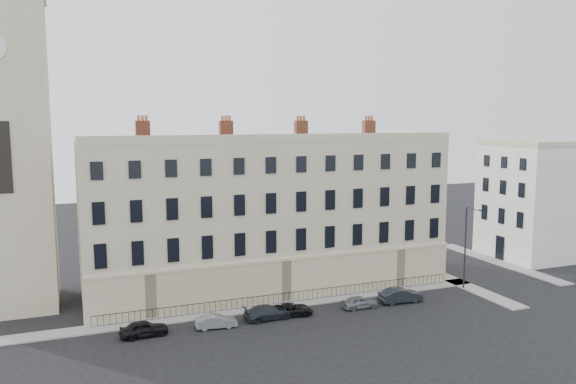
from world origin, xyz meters
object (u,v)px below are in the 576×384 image
(car_a, at_px, (144,329))
(car_d, at_px, (291,309))
(car_e, at_px, (360,302))
(car_f, at_px, (401,295))
(car_c, at_px, (268,312))
(streetlamp, at_px, (466,244))
(car_b, at_px, (216,321))

(car_a, relative_size, car_d, 0.98)
(car_a, relative_size, car_e, 1.12)
(car_f, bearing_deg, car_e, 94.02)
(car_a, relative_size, car_c, 0.89)
(car_c, height_order, car_d, car_c)
(car_e, relative_size, streetlamp, 0.40)
(car_a, height_order, car_e, car_a)
(car_c, relative_size, car_f, 1.02)
(car_b, height_order, car_f, car_f)
(car_b, distance_m, car_f, 17.76)
(car_f, bearing_deg, car_c, 92.18)
(car_e, bearing_deg, car_a, 90.45)
(car_c, bearing_deg, car_a, 88.31)
(car_b, distance_m, car_d, 6.90)
(car_b, bearing_deg, car_c, -79.81)
(car_e, bearing_deg, car_c, 88.90)
(car_a, relative_size, car_b, 1.11)
(car_e, distance_m, streetlamp, 13.42)
(car_d, xyz_separation_m, car_e, (6.53, -0.51, 0.04))
(car_a, distance_m, car_b, 5.80)
(car_a, xyz_separation_m, car_c, (10.46, 0.06, -0.03))
(car_a, distance_m, streetlamp, 32.19)
(car_d, height_order, streetlamp, streetlamp)
(car_a, height_order, car_d, car_a)
(car_f, distance_m, streetlamp, 9.35)
(car_a, height_order, streetlamp, streetlamp)
(streetlamp, bearing_deg, car_e, -156.77)
(car_b, relative_size, car_e, 1.01)
(car_b, height_order, car_e, car_e)
(car_d, relative_size, car_f, 0.93)
(car_c, height_order, streetlamp, streetlamp)
(car_c, bearing_deg, car_e, -94.54)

